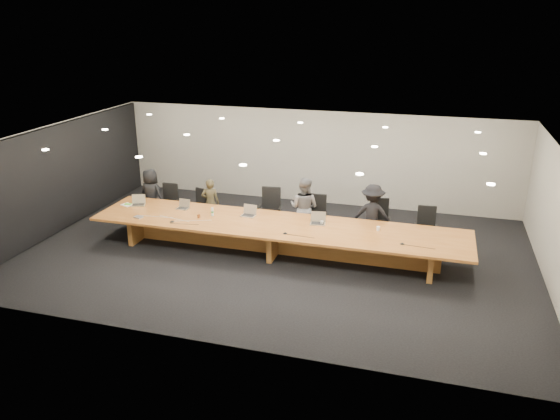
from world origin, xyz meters
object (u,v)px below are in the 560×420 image
Objects in this scene: conference_table at (277,233)px; chair_left at (198,207)px; chair_far_left at (168,203)px; laptop_b at (182,204)px; mic_right at (402,244)px; chair_right at (379,221)px; laptop_c at (248,211)px; paper_cup_near at (322,223)px; amber_mug at (199,216)px; mic_center at (285,233)px; laptop_d at (318,218)px; chair_mid_left at (270,210)px; paper_cup_far at (378,229)px; person_b at (211,203)px; person_c at (304,208)px; person_a at (151,195)px; mic_left at (172,221)px; chair_far_right at (426,228)px; chair_mid_right at (315,217)px; person_d at (372,215)px; laptop_a at (138,200)px; water_bottle at (212,212)px; av_box at (138,217)px.

chair_left reaches higher than conference_table.
chair_far_left is 1.29m from laptop_b.
mic_right is at bearing -0.70° from chair_left.
chair_left is 0.89× the size of chair_right.
laptop_c is at bearing 169.41° from mic_right.
amber_mug is at bearing -172.31° from paper_cup_near.
conference_table is 83.56× the size of mic_center.
chair_right is 1.74m from laptop_d.
mic_right is (2.96, -0.39, 0.24)m from conference_table.
mic_center is (0.93, -1.82, 0.17)m from chair_mid_left.
laptop_d is at bearing 179.17° from paper_cup_far.
person_b is 3.29m from laptop_d.
amber_mug is (0.64, -1.35, 0.29)m from chair_left.
chair_far_left is 2.08m from amber_mug.
laptop_d is at bearing 53.76° from mic_center.
person_c is 16.46× the size of paper_cup_far.
chair_far_left is at bearing 170.50° from paper_cup_far.
chair_right reaches higher than mic_right.
chair_right is at bearing 31.24° from laptop_d.
person_a reaches higher than mic_left.
paper_cup_far is (4.31, 0.38, 0.00)m from amber_mug.
chair_far_right is at bearing 168.57° from person_b.
person_b is 4.67m from paper_cup_far.
laptop_d is at bearing 3.08° from laptop_b.
paper_cup_far is (1.98, -0.93, 0.00)m from person_c.
mic_center is at bearing -9.59° from amber_mug.
chair_far_left is 4.17m from chair_mid_right.
paper_cup_near is at bearing 179.09° from paper_cup_far.
person_d reaches higher than laptop_a.
chair_mid_left is 3.46× the size of laptop_a.
chair_mid_left reaches higher than chair_left.
laptop_d is (4.43, -0.96, 0.36)m from chair_far_left.
laptop_a is 2.17m from water_bottle.
chair_mid_left is at bearing 48.45° from av_box.
av_box is at bearing -81.32° from laptop_a.
laptop_d is at bearing -13.90° from chair_far_left.
person_d is 17.70× the size of paper_cup_near.
person_d is at bearing 28.70° from conference_table.
person_d is 3.06m from laptop_c.
person_b is 1.89m from laptop_a.
mic_right is (6.46, -1.62, 0.23)m from chair_far_left.
laptop_d is at bearing 132.26° from person_c.
paper_cup_near is (2.72, 0.18, -0.06)m from water_bottle.
chair_left is 0.68× the size of person_a.
laptop_d is (0.56, -0.91, 0.09)m from person_c.
chair_far_left is 1.78m from av_box.
conference_table is 7.58× the size of chair_mid_left.
amber_mug is (0.26, -1.34, 0.13)m from person_b.
chair_far_left is 2.10m from mic_left.
mic_right is (2.02, -0.66, -0.13)m from laptop_d.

